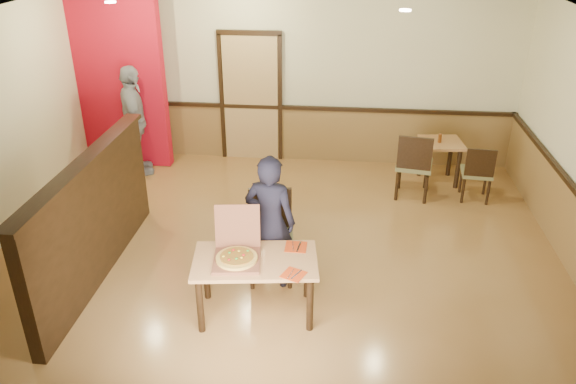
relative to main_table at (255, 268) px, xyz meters
name	(u,v)px	position (x,y,z in m)	size (l,w,h in m)	color
floor	(273,273)	(0.09, 0.73, -0.56)	(7.00, 7.00, 0.00)	#A3763F
ceiling	(270,30)	(0.09, 0.73, 2.24)	(7.00, 7.00, 0.00)	black
wall_back	(300,78)	(0.09, 4.23, 0.84)	(7.00, 7.00, 0.00)	beige
wainscot_back	(299,134)	(0.09, 4.20, -0.11)	(7.00, 0.04, 0.90)	olive
chair_rail_back	(299,108)	(0.09, 4.18, 0.36)	(7.00, 0.06, 0.06)	black
back_door	(251,98)	(-0.71, 4.19, 0.49)	(0.90, 0.06, 2.10)	tan
booth_partition	(93,218)	(-1.91, 0.53, 0.17)	(0.20, 3.10, 1.44)	black
red_accent_panel	(115,82)	(-2.81, 3.73, 0.84)	(1.60, 0.20, 2.78)	red
spot_a	(110,2)	(-2.21, 2.53, 2.22)	(0.14, 0.14, 0.02)	#FFD5B2
spot_c	(405,10)	(1.49, 2.23, 2.22)	(0.14, 0.14, 0.02)	#FFD5B2
main_table	(255,268)	(0.00, 0.00, 0.00)	(1.33, 0.86, 0.67)	tan
diner_chair	(270,232)	(0.06, 0.73, 0.00)	(0.57, 0.57, 1.03)	olive
side_chair_left	(414,163)	(1.87, 2.89, -0.01)	(0.58, 0.58, 1.01)	olive
side_chair_right	(477,171)	(2.78, 2.90, -0.10)	(0.46, 0.46, 0.85)	olive
side_table	(440,152)	(2.34, 3.52, -0.06)	(0.68, 0.68, 0.67)	tan
diner	(270,222)	(0.08, 0.58, 0.22)	(0.57, 0.37, 1.56)	black
passerby	(134,121)	(-2.43, 3.36, 0.31)	(1.03, 0.43, 1.76)	gray
pizza_box	(237,254)	(-0.18, -0.02, 0.17)	(0.52, 0.60, 0.49)	brown
pizza	(237,258)	(-0.17, -0.07, 0.15)	(0.42, 0.42, 0.03)	gold
napkin_near	(294,274)	(0.41, -0.23, 0.11)	(0.27, 0.27, 0.01)	#BF370D
napkin_far	(296,247)	(0.39, 0.27, 0.11)	(0.22, 0.22, 0.01)	#BF370D
condiment	(440,138)	(2.30, 3.49, 0.17)	(0.05, 0.05, 0.13)	brown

